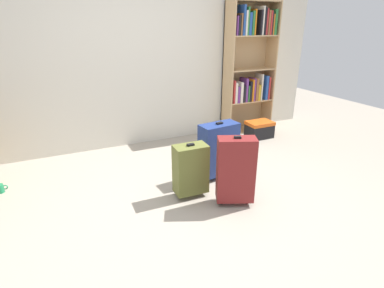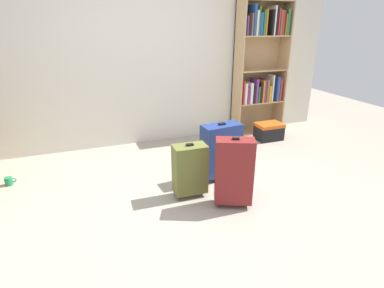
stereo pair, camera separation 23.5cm
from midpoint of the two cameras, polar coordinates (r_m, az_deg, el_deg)
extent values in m
plane|color=#9E9384|center=(3.15, -1.27, -11.40)|extent=(10.46, 10.46, 0.00)
cube|color=beige|center=(4.56, -11.93, 15.91)|extent=(5.98, 0.10, 2.60)
cube|color=tan|center=(4.89, 5.30, 13.28)|extent=(0.02, 0.31, 2.03)
cube|color=tan|center=(5.34, 13.03, 13.52)|extent=(0.02, 0.31, 2.03)
cube|color=tan|center=(5.23, 8.43, 13.67)|extent=(0.83, 0.02, 2.03)
cube|color=tan|center=(5.34, 8.69, 2.69)|extent=(0.79, 0.29, 0.02)
cube|color=tan|center=(5.20, 9.00, 8.00)|extent=(0.79, 0.29, 0.02)
cube|color=tan|center=(5.10, 9.34, 13.54)|extent=(0.79, 0.29, 0.02)
cube|color=tan|center=(5.06, 9.71, 19.24)|extent=(0.79, 0.29, 0.02)
cube|color=tan|center=(5.07, 10.08, 24.75)|extent=(0.79, 0.29, 0.02)
cube|color=#B22D2D|center=(4.96, 5.85, 9.76)|extent=(0.03, 0.25, 0.36)
cube|color=silver|center=(4.98, 6.24, 9.56)|extent=(0.04, 0.24, 0.32)
cube|color=#66337F|center=(5.00, 6.77, 9.22)|extent=(0.04, 0.22, 0.26)
cube|color=silver|center=(5.00, 7.44, 9.56)|extent=(0.04, 0.17, 0.32)
cube|color=black|center=(5.05, 7.81, 9.31)|extent=(0.04, 0.21, 0.26)
cube|color=#66337F|center=(5.06, 8.24, 9.98)|extent=(0.04, 0.22, 0.38)
cube|color=#2D7238|center=(5.09, 8.67, 9.34)|extent=(0.02, 0.20, 0.26)
cube|color=black|center=(5.12, 8.91, 9.76)|extent=(0.03, 0.23, 0.32)
cube|color=orange|center=(5.15, 9.26, 9.97)|extent=(0.03, 0.26, 0.35)
cube|color=#66337F|center=(5.14, 9.73, 10.01)|extent=(0.03, 0.20, 0.37)
cube|color=brown|center=(5.15, 10.27, 9.99)|extent=(0.04, 0.17, 0.36)
cube|color=gold|center=(5.20, 10.59, 9.49)|extent=(0.04, 0.20, 0.26)
cube|color=silver|center=(5.22, 10.97, 10.43)|extent=(0.02, 0.22, 0.43)
cube|color=#264C99|center=(5.28, 11.90, 10.30)|extent=(0.04, 0.21, 0.39)
cube|color=#B22D2D|center=(5.31, 12.27, 10.21)|extent=(0.03, 0.22, 0.37)
cube|color=#66337F|center=(4.85, 6.27, 21.03)|extent=(0.02, 0.25, 0.27)
cube|color=black|center=(4.84, 6.82, 21.08)|extent=(0.03, 0.19, 0.28)
cube|color=brown|center=(4.89, 7.01, 21.21)|extent=(0.02, 0.26, 0.30)
cube|color=#264C99|center=(4.91, 7.49, 21.86)|extent=(0.03, 0.26, 0.42)
cube|color=silver|center=(4.92, 8.03, 21.40)|extent=(0.03, 0.22, 0.35)
cube|color=#2D7238|center=(4.94, 8.28, 21.67)|extent=(0.02, 0.24, 0.39)
cube|color=#264C99|center=(4.94, 8.87, 21.19)|extent=(0.04, 0.18, 0.32)
cube|color=#2D7238|center=(5.00, 9.12, 21.31)|extent=(0.03, 0.26, 0.34)
cube|color=orange|center=(5.00, 9.66, 21.42)|extent=(0.02, 0.21, 0.36)
cube|color=black|center=(5.06, 10.78, 21.30)|extent=(0.02, 0.21, 0.35)
cube|color=silver|center=(5.10, 10.97, 21.59)|extent=(0.02, 0.25, 0.41)
cube|color=black|center=(5.12, 11.30, 21.49)|extent=(0.02, 0.26, 0.39)
cube|color=#B22D2D|center=(5.13, 11.72, 21.35)|extent=(0.03, 0.23, 0.37)
cube|color=brown|center=(5.13, 12.27, 21.18)|extent=(0.03, 0.18, 0.35)
cube|color=#B22D2D|center=(5.17, 12.49, 21.14)|extent=(0.03, 0.22, 0.35)
cube|color=black|center=(5.17, 12.83, 20.95)|extent=(0.02, 0.19, 0.32)
cube|color=orange|center=(5.20, 12.90, 20.85)|extent=(0.02, 0.23, 0.30)
cube|color=#2D7238|center=(5.24, 13.15, 21.20)|extent=(0.04, 0.26, 0.37)
cylinder|color=#1E7F4C|center=(4.00, -33.62, -6.95)|extent=(0.08, 0.08, 0.10)
torus|color=#1E7F4C|center=(3.99, -32.90, -6.79)|extent=(0.06, 0.01, 0.06)
cube|color=black|center=(4.99, 11.10, 2.49)|extent=(0.39, 0.28, 0.23)
cube|color=#D85919|center=(4.96, 11.20, 3.81)|extent=(0.40, 0.29, 0.05)
cube|color=brown|center=(3.17, -2.38, -4.71)|extent=(0.35, 0.21, 0.52)
cube|color=black|center=(3.06, -2.46, -0.17)|extent=(0.07, 0.04, 0.02)
cylinder|color=black|center=(3.28, -4.27, -9.55)|extent=(0.05, 0.05, 0.05)
cylinder|color=black|center=(3.35, -0.38, -8.73)|extent=(0.05, 0.05, 0.05)
cube|color=navy|center=(3.56, 3.09, -0.95)|extent=(0.47, 0.26, 0.61)
cube|color=black|center=(3.45, 3.19, 3.87)|extent=(0.08, 0.05, 0.02)
cylinder|color=black|center=(3.62, 0.90, -6.27)|extent=(0.06, 0.06, 0.05)
cylinder|color=black|center=(3.78, 4.98, -5.08)|extent=(0.06, 0.06, 0.05)
cube|color=maroon|center=(3.02, 5.94, -4.83)|extent=(0.41, 0.31, 0.66)
cube|color=black|center=(2.88, 6.19, 1.22)|extent=(0.07, 0.06, 0.02)
cylinder|color=black|center=(3.18, 3.36, -10.60)|extent=(0.07, 0.07, 0.05)
cylinder|color=black|center=(3.21, 8.00, -10.44)|extent=(0.07, 0.07, 0.05)
camera|label=1|loc=(0.12, -92.12, -0.84)|focal=28.68mm
camera|label=2|loc=(0.12, 87.88, 0.84)|focal=28.68mm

